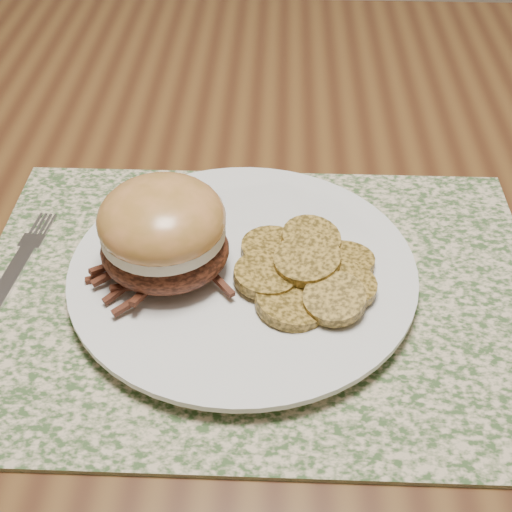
# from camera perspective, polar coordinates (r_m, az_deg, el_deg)

# --- Properties ---
(placemat) EXTENTS (0.45, 0.33, 0.00)m
(placemat) POSITION_cam_1_polar(r_m,az_deg,el_deg) (0.57, 0.09, -2.99)
(placemat) COLOR #364F28
(placemat) RESTS_ON dining_table
(dinner_plate) EXTENTS (0.26, 0.26, 0.02)m
(dinner_plate) POSITION_cam_1_polar(r_m,az_deg,el_deg) (0.57, -1.05, -1.40)
(dinner_plate) COLOR silver
(dinner_plate) RESTS_ON placemat
(pork_sandwich) EXTENTS (0.13, 0.12, 0.08)m
(pork_sandwich) POSITION_cam_1_polar(r_m,az_deg,el_deg) (0.54, -7.45, 1.93)
(pork_sandwich) COLOR black
(pork_sandwich) RESTS_ON dinner_plate
(roasted_potatoes) EXTENTS (0.12, 0.13, 0.03)m
(roasted_potatoes) POSITION_cam_1_polar(r_m,az_deg,el_deg) (0.55, 4.11, -1.19)
(roasted_potatoes) COLOR olive
(roasted_potatoes) RESTS_ON dinner_plate
(fork) EXTENTS (0.03, 0.16, 0.00)m
(fork) POSITION_cam_1_polar(r_m,az_deg,el_deg) (0.61, -18.87, -1.37)
(fork) COLOR silver
(fork) RESTS_ON placemat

